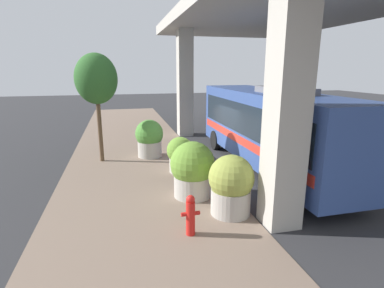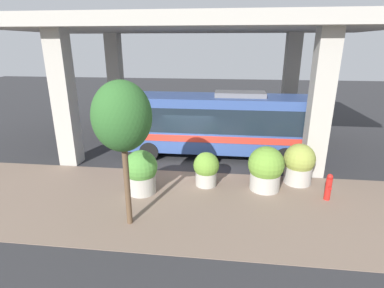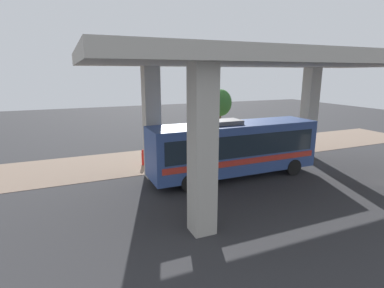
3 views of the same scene
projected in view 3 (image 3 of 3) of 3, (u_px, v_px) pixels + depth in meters
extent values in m
plane|color=#2D2D30|center=(234.00, 163.00, 20.94)|extent=(80.00, 80.00, 0.00)
cube|color=#7A6656|center=(214.00, 153.00, 23.62)|extent=(6.00, 40.00, 0.02)
cube|color=#ADA89E|center=(152.00, 124.00, 17.47)|extent=(0.90, 0.90, 6.53)
cube|color=#ADA89E|center=(309.00, 113.00, 22.00)|extent=(0.90, 0.90, 6.53)
cube|color=#ADA89E|center=(202.00, 152.00, 11.20)|extent=(0.90, 0.90, 6.53)
cube|color=#ADA89E|center=(277.00, 60.00, 15.77)|extent=(9.40, 19.91, 0.60)
cube|color=#334C8C|center=(234.00, 147.00, 17.75)|extent=(2.44, 10.24, 2.83)
cube|color=#19232D|center=(234.00, 141.00, 17.67)|extent=(2.48, 9.42, 1.25)
cube|color=red|center=(234.00, 156.00, 17.88)|extent=(2.48, 9.73, 0.34)
cube|color=slate|center=(219.00, 123.00, 17.00)|extent=(1.22, 2.56, 0.24)
cylinder|color=black|center=(270.00, 158.00, 20.45)|extent=(0.28, 1.00, 1.00)
cylinder|color=black|center=(293.00, 167.00, 18.41)|extent=(0.28, 1.00, 1.00)
cylinder|color=black|center=(175.00, 170.00, 17.82)|extent=(0.28, 1.00, 1.00)
cylinder|color=black|center=(190.00, 183.00, 15.78)|extent=(0.28, 1.00, 1.00)
cylinder|color=red|center=(143.00, 159.00, 20.37)|extent=(0.23, 0.23, 0.93)
sphere|color=red|center=(143.00, 151.00, 20.25)|extent=(0.22, 0.22, 0.22)
cylinder|color=red|center=(143.00, 156.00, 20.49)|extent=(0.14, 0.11, 0.11)
cylinder|color=red|center=(144.00, 157.00, 20.18)|extent=(0.14, 0.11, 0.11)
cylinder|color=#ADA89E|center=(212.00, 156.00, 21.59)|extent=(0.90, 0.90, 0.64)
sphere|color=olive|center=(212.00, 147.00, 21.44)|extent=(1.11, 1.11, 1.11)
sphere|color=#993F8C|center=(211.00, 150.00, 21.35)|extent=(0.32, 0.32, 0.32)
cylinder|color=#ADA89E|center=(179.00, 159.00, 20.72)|extent=(1.24, 1.24, 0.74)
sphere|color=olive|center=(179.00, 148.00, 20.54)|extent=(1.48, 1.48, 1.48)
sphere|color=#993F8C|center=(178.00, 152.00, 20.40)|extent=(0.43, 0.43, 0.43)
cylinder|color=#ADA89E|center=(162.00, 164.00, 19.44)|extent=(1.17, 1.17, 0.78)
sphere|color=olive|center=(161.00, 153.00, 19.27)|extent=(1.33, 1.33, 1.33)
sphere|color=#993F8C|center=(160.00, 156.00, 19.14)|extent=(0.41, 0.41, 0.41)
cylinder|color=#ADA89E|center=(235.00, 148.00, 23.43)|extent=(1.15, 1.15, 0.79)
sphere|color=#4C8C38|center=(236.00, 139.00, 23.26)|extent=(1.34, 1.34, 1.34)
sphere|color=#993F8C|center=(235.00, 142.00, 23.13)|extent=(0.40, 0.40, 0.40)
cylinder|color=brown|center=(220.00, 129.00, 25.08)|extent=(0.19, 0.19, 3.21)
ellipsoid|color=#2D6028|center=(220.00, 103.00, 24.58)|extent=(1.84, 1.84, 2.21)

